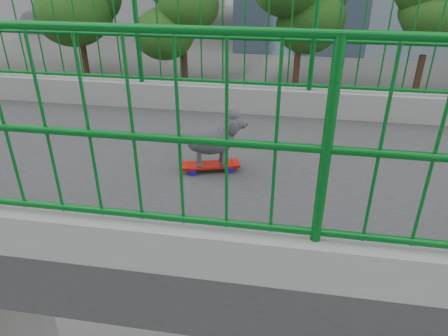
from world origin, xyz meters
name	(u,v)px	position (x,y,z in m)	size (l,w,h in m)	color
road	(201,166)	(-13.00, 0.00, 0.01)	(18.00, 90.00, 0.02)	black
street_trees	(256,16)	(-26.03, 1.06, 4.72)	(5.30, 60.40, 7.26)	black
skateboard	(211,166)	(0.16, 3.16, 7.05)	(0.28, 0.52, 0.07)	red
poodle	(214,138)	(0.15, 3.19, 7.31)	(0.32, 0.53, 0.46)	#2E2B30
car_2	(203,157)	(-12.40, 0.21, 0.77)	(2.57, 5.57, 1.55)	gray
car_6	(44,185)	(-9.20, -5.37, 0.67)	(2.22, 4.82, 1.34)	black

